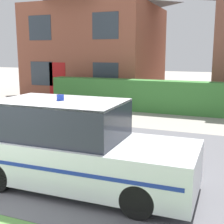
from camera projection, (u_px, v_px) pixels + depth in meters
road_strip at (73, 153)px, 8.36m from camera, size 28.00×6.60×0.01m
garden_hedge at (169, 97)px, 13.72m from camera, size 11.42×0.76×1.42m
police_car at (74, 147)px, 6.14m from camera, size 4.56×1.75×1.84m
house_left at (98, 29)px, 18.97m from camera, size 7.30×6.94×7.84m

